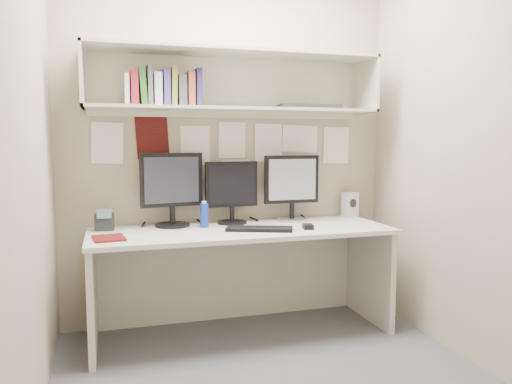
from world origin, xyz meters
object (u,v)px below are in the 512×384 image
object	(u,v)px
monitor_left	(172,187)
maroon_notebook	(109,238)
monitor_right	(292,185)
speaker	(350,205)
keyboard	(259,229)
desk_phone	(104,221)
monitor_center	(232,189)
desk	(242,281)

from	to	relation	value
monitor_left	maroon_notebook	world-z (taller)	monitor_left
monitor_right	speaker	size ratio (longest dim) A/B	2.53
keyboard	desk_phone	size ratio (longest dim) A/B	2.96
monitor_center	maroon_notebook	distance (m)	0.94
desk_phone	keyboard	bearing A→B (deg)	-14.28
desk	monitor_right	bearing A→B (deg)	26.56
desk_phone	monitor_center	bearing A→B (deg)	4.69
desk	monitor_right	world-z (taller)	monitor_right
desk	monitor_center	xyz separation A→B (m)	(-0.02, 0.22, 0.61)
desk	desk_phone	size ratio (longest dim) A/B	13.66
desk	monitor_left	xyz separation A→B (m)	(-0.44, 0.22, 0.64)
speaker	desk_phone	world-z (taller)	speaker
monitor_center	keyboard	world-z (taller)	monitor_center
desk	maroon_notebook	xyz separation A→B (m)	(-0.86, -0.13, 0.37)
monitor_right	keyboard	world-z (taller)	monitor_right
monitor_left	monitor_center	bearing A→B (deg)	-8.97
monitor_center	keyboard	bearing A→B (deg)	-75.72
desk	speaker	distance (m)	1.07
monitor_center	monitor_right	distance (m)	0.45
monitor_center	maroon_notebook	bearing A→B (deg)	-161.26
monitor_left	speaker	world-z (taller)	monitor_left
monitor_center	desk	bearing A→B (deg)	-89.63
desk	maroon_notebook	size ratio (longest dim) A/B	9.05
monitor_right	desk_phone	world-z (taller)	monitor_right
keyboard	speaker	xyz separation A→B (m)	(0.84, 0.36, 0.08)
monitor_left	maroon_notebook	distance (m)	0.61
monitor_right	keyboard	bearing A→B (deg)	-136.21
monitor_left	keyboard	distance (m)	0.67
keyboard	monitor_right	bearing A→B (deg)	64.54
monitor_center	monitor_right	bearing A→B (deg)	-3.63
monitor_left	maroon_notebook	size ratio (longest dim) A/B	2.28
desk	monitor_right	distance (m)	0.79
monitor_left	keyboard	xyz separation A→B (m)	(0.53, -0.33, -0.26)
desk	speaker	world-z (taller)	speaker
monitor_center	speaker	xyz separation A→B (m)	(0.94, 0.03, -0.15)
monitor_center	desk_phone	size ratio (longest dim) A/B	3.01
desk_phone	speaker	bearing A→B (deg)	4.66
speaker	maroon_notebook	xyz separation A→B (m)	(-1.79, -0.37, -0.09)
desk	monitor_left	size ratio (longest dim) A/B	3.97
maroon_notebook	keyboard	bearing A→B (deg)	-6.09
monitor_left	keyboard	size ratio (longest dim) A/B	1.16
monitor_right	maroon_notebook	size ratio (longest dim) A/B	2.17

